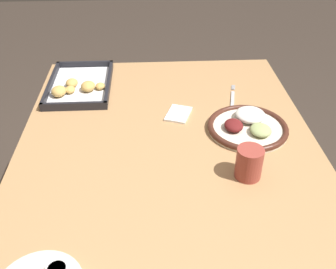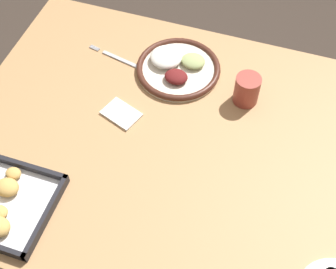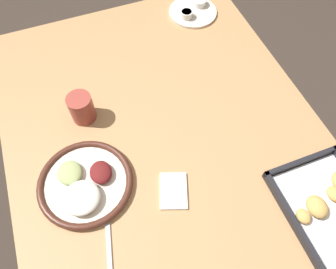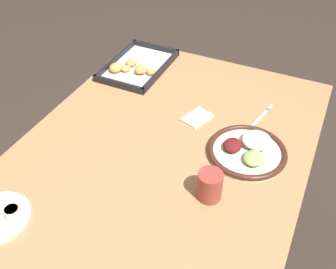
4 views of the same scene
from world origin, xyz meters
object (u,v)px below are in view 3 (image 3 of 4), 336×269
at_px(dinner_plate, 85,184).
at_px(baking_tray, 335,213).
at_px(drinking_cup, 82,108).
at_px(fork, 109,247).
at_px(napkin, 173,191).
at_px(saucer_plate, 193,11).

distance_m(dinner_plate, baking_tray, 0.67).
xyz_separation_m(baking_tray, drinking_cup, (-0.54, -0.54, 0.03)).
distance_m(dinner_plate, fork, 0.18).
bearing_deg(baking_tray, drinking_cup, -135.04).
relative_size(baking_tray, napkin, 2.83).
distance_m(fork, drinking_cup, 0.41).
relative_size(saucer_plate, baking_tray, 0.53).
xyz_separation_m(fork, napkin, (-0.08, 0.21, 0.00)).
bearing_deg(fork, dinner_plate, -162.87).
bearing_deg(drinking_cup, baking_tray, 44.96).
distance_m(fork, saucer_plate, 0.92).
bearing_deg(napkin, saucer_plate, 152.68).
height_order(drinking_cup, napkin, drinking_cup).
distance_m(baking_tray, napkin, 0.43).
xyz_separation_m(dinner_plate, fork, (0.18, 0.02, -0.01)).
xyz_separation_m(fork, saucer_plate, (-0.74, 0.55, 0.01)).
relative_size(dinner_plate, baking_tray, 0.75).
xyz_separation_m(drinking_cup, napkin, (0.33, 0.17, -0.04)).
distance_m(dinner_plate, napkin, 0.24).
bearing_deg(fork, drinking_cup, -172.73).
height_order(dinner_plate, drinking_cup, drinking_cup).
bearing_deg(dinner_plate, drinking_cup, 167.30).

